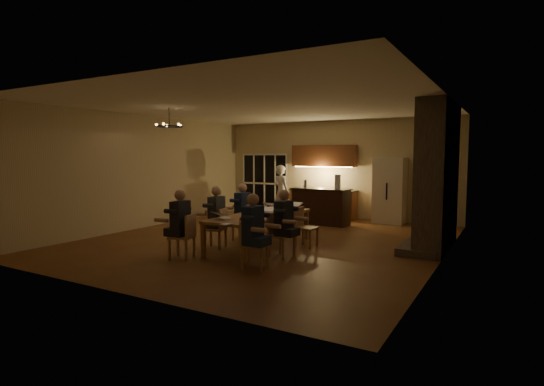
{
  "coord_description": "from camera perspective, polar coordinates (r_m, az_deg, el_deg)",
  "views": [
    {
      "loc": [
        5.16,
        -8.74,
        2.04
      ],
      "look_at": [
        -0.01,
        0.3,
        1.13
      ],
      "focal_mm": 28.0,
      "sensor_mm": 36.0,
      "label": 1
    }
  ],
  "objects": [
    {
      "name": "person_left_near",
      "position": [
        8.69,
        -12.2,
        -4.08
      ],
      "size": [
        0.66,
        0.66,
        1.38
      ],
      "primitive_type": null,
      "rotation": [
        0.0,
        0.0,
        -1.46
      ],
      "color": "#272832",
      "rests_on": "ground"
    },
    {
      "name": "plate_far",
      "position": [
        9.85,
        3.04,
        -2.51
      ],
      "size": [
        0.26,
        0.26,
        0.02
      ],
      "primitive_type": "cylinder",
      "color": "white",
      "rests_on": "dining_table"
    },
    {
      "name": "chair_right_near",
      "position": [
        7.74,
        -2.32,
        -6.93
      ],
      "size": [
        0.53,
        0.53,
        0.89
      ],
      "primitive_type": null,
      "rotation": [
        0.0,
        0.0,
        1.82
      ],
      "color": "tan",
      "rests_on": "ground"
    },
    {
      "name": "person_right_mid",
      "position": [
        8.54,
        1.59,
        -4.13
      ],
      "size": [
        0.62,
        0.62,
        1.38
      ],
      "primitive_type": null,
      "rotation": [
        0.0,
        0.0,
        1.53
      ],
      "color": "#272832",
      "rests_on": "ground"
    },
    {
      "name": "chair_left_far",
      "position": [
        10.35,
        -3.95,
        -3.91
      ],
      "size": [
        0.49,
        0.49,
        0.89
      ],
      "primitive_type": null,
      "rotation": [
        0.0,
        0.0,
        -1.44
      ],
      "color": "tan",
      "rests_on": "ground"
    },
    {
      "name": "laptop_f",
      "position": [
        10.28,
        2.82,
        -1.61
      ],
      "size": [
        0.35,
        0.32,
        0.23
      ],
      "primitive_type": null,
      "rotation": [
        0.0,
        0.0,
        -0.12
      ],
      "color": "silver",
      "rests_on": "dining_table"
    },
    {
      "name": "right_wall",
      "position": [
        8.82,
        22.33,
        1.74
      ],
      "size": [
        0.04,
        9.0,
        3.2
      ],
      "primitive_type": "cube",
      "color": "#CAB98F",
      "rests_on": "ground"
    },
    {
      "name": "laptop_b",
      "position": [
        8.6,
        -2.66,
        -2.9
      ],
      "size": [
        0.42,
        0.41,
        0.23
      ],
      "primitive_type": null,
      "rotation": [
        0.0,
        0.0,
        0.58
      ],
      "color": "silver",
      "rests_on": "dining_table"
    },
    {
      "name": "mug_front",
      "position": [
        9.0,
        -3.47,
        -2.96
      ],
      "size": [
        0.09,
        0.09,
        0.1
      ],
      "primitive_type": "cylinder",
      "color": "white",
      "rests_on": "dining_table"
    },
    {
      "name": "floor",
      "position": [
        10.35,
        -0.78,
        -6.39
      ],
      "size": [
        9.0,
        9.0,
        0.0
      ],
      "primitive_type": "plane",
      "color": "brown",
      "rests_on": "ground"
    },
    {
      "name": "person_left_far",
      "position": [
        10.45,
        -3.98,
        -2.46
      ],
      "size": [
        0.61,
        0.61,
        1.38
      ],
      "primitive_type": null,
      "rotation": [
        0.0,
        0.0,
        -1.55
      ],
      "color": "navy",
      "rests_on": "ground"
    },
    {
      "name": "plate_near",
      "position": [
        8.84,
        -1.17,
        -3.37
      ],
      "size": [
        0.27,
        0.27,
        0.02
      ],
      "primitive_type": "cylinder",
      "color": "white",
      "rests_on": "dining_table"
    },
    {
      "name": "chair_right_far",
      "position": [
        9.58,
        4.67,
        -4.63
      ],
      "size": [
        0.46,
        0.46,
        0.89
      ],
      "primitive_type": null,
      "rotation": [
        0.0,
        0.0,
        1.52
      ],
      "color": "tan",
      "rests_on": "ground"
    },
    {
      "name": "redcup_mid",
      "position": [
        9.91,
        -2.45,
        -2.16
      ],
      "size": [
        0.1,
        0.1,
        0.12
      ],
      "primitive_type": "cylinder",
      "color": "red",
      "rests_on": "dining_table"
    },
    {
      "name": "french_doors",
      "position": [
        15.4,
        -0.98,
        1.3
      ],
      "size": [
        1.86,
        0.08,
        2.1
      ],
      "primitive_type": "cube",
      "color": "black",
      "rests_on": "ground"
    },
    {
      "name": "plate_left",
      "position": [
        8.9,
        -6.28,
        -3.34
      ],
      "size": [
        0.23,
        0.23,
        0.02
      ],
      "primitive_type": "cylinder",
      "color": "white",
      "rests_on": "dining_table"
    },
    {
      "name": "bar_island",
      "position": [
        12.82,
        6.57,
        -1.78
      ],
      "size": [
        1.84,
        0.83,
        1.08
      ],
      "primitive_type": "cube",
      "rotation": [
        0.0,
        0.0,
        -0.08
      ],
      "color": "black",
      "rests_on": "ground"
    },
    {
      "name": "ceiling",
      "position": [
        10.21,
        -0.8,
        11.61
      ],
      "size": [
        8.0,
        9.0,
        0.04
      ],
      "primitive_type": "cube",
      "color": "white",
      "rests_on": "back_wall"
    },
    {
      "name": "dining_table",
      "position": [
        9.49,
        -1.59,
        -5.13
      ],
      "size": [
        1.1,
        2.9,
        0.75
      ],
      "primitive_type": "cube",
      "color": "#AD7F45",
      "rests_on": "ground"
    },
    {
      "name": "laptop_c",
      "position": [
        9.55,
        -2.53,
        -2.11
      ],
      "size": [
        0.36,
        0.33,
        0.23
      ],
      "primitive_type": null,
      "rotation": [
        0.0,
        0.0,
        2.97
      ],
      "color": "silver",
      "rests_on": "dining_table"
    },
    {
      "name": "laptop_e",
      "position": [
        10.44,
        0.1,
        -1.5
      ],
      "size": [
        0.34,
        0.3,
        0.23
      ],
      "primitive_type": null,
      "rotation": [
        0.0,
        0.0,
        3.09
      ],
      "color": "silver",
      "rests_on": "dining_table"
    },
    {
      "name": "notepad",
      "position": [
        8.1,
        -6.15,
        -4.19
      ],
      "size": [
        0.19,
        0.24,
        0.01
      ],
      "primitive_type": "cube",
      "rotation": [
        0.0,
        0.0,
        -0.2
      ],
      "color": "white",
      "rests_on": "dining_table"
    },
    {
      "name": "bar_bottle",
      "position": [
        13.04,
        4.51,
        1.27
      ],
      "size": [
        0.09,
        0.09,
        0.24
      ],
      "primitive_type": "cylinder",
      "color": "#99999E",
      "rests_on": "bar_island"
    },
    {
      "name": "back_wall",
      "position": [
        14.23,
        8.52,
        3.15
      ],
      "size": [
        8.0,
        0.04,
        3.2
      ],
      "primitive_type": "cube",
      "color": "#CAB98F",
      "rests_on": "ground"
    },
    {
      "name": "chair_right_mid",
      "position": [
        8.62,
        1.33,
        -5.69
      ],
      "size": [
        0.51,
        0.51,
        0.89
      ],
      "primitive_type": null,
      "rotation": [
        0.0,
        0.0,
        1.38
      ],
      "color": "tan",
      "rests_on": "ground"
    },
    {
      "name": "refrigerator",
      "position": [
        13.33,
        15.53,
        0.32
      ],
      "size": [
        0.9,
        0.68,
        2.0
      ],
      "primitive_type": "cube",
      "color": "beige",
      "rests_on": "ground"
    },
    {
      "name": "person_right_near",
      "position": [
        7.65,
        -2.57,
        -5.21
      ],
      "size": [
        0.61,
        0.61,
        1.38
      ],
      "primitive_type": null,
      "rotation": [
        0.0,
        0.0,
        1.56
      ],
      "color": "navy",
      "rests_on": "ground"
    },
    {
      "name": "laptop_a",
      "position": [
        8.78,
        -6.57,
        -2.77
      ],
      "size": [
        0.37,
        0.33,
        0.23
      ],
      "primitive_type": null,
      "rotation": [
        0.0,
        0.0,
        2.96
      ],
      "color": "silver",
      "rests_on": "dining_table"
    },
    {
      "name": "can_cola",
      "position": [
        10.64,
        1.41,
        -1.67
      ],
      "size": [
        0.07,
        0.07,
        0.12
      ],
      "primitive_type": "cylinder",
      "color": "#3F0F0C",
      "rests_on": "dining_table"
    },
    {
      "name": "chandelier",
      "position": [
        10.59,
        -13.64,
        8.68
      ],
      "size": [
        0.63,
        0.63,
        0.03
      ],
      "primitive_type": "torus",
      "color": "black",
      "rests_on": "ceiling"
    },
    {
      "name": "mug_mid",
      "position": [
        9.79,
        0.46,
        -2.3
      ],
      "size": [
        0.07,
        0.07,
        0.1
      ],
      "primitive_type": "cylinder",
      "color": "white",
      "rests_on": "dining_table"
    },
    {
      "name": "bar_blender",
      "position": [
        12.58,
        8.82,
        1.51
      ],
      "size": [
        0.14,
        0.14,
        0.42
      ],
      "primitive_type": "cube",
      "rotation": [
        0.0,
        0.0,
        -0.04
      ],
      "color": "silver",
      "rests_on": "bar_island"
    },
    {
      "name": "chair_left_mid",
      "position": [
        9.52,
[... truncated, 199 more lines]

